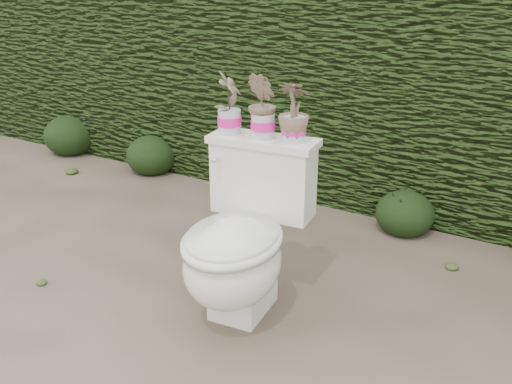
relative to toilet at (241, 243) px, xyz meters
The scene contains 10 objects.
ground 0.45m from the toilet, 130.00° to the left, with size 60.00×60.00×0.00m, color #776852.
hedge 1.87m from the toilet, 95.52° to the left, with size 8.00×1.00×1.60m, color #2F4617.
toilet is the anchor object (origin of this frame).
potted_plant_left 0.63m from the toilet, 130.97° to the left, with size 0.14×0.10×0.27m, color #257728.
potted_plant_center 0.61m from the toilet, 96.13° to the left, with size 0.15×0.12×0.28m, color #257728.
potted_plant_right 0.61m from the toilet, 64.62° to the left, with size 0.14×0.14×0.25m, color #257728.
liriope_clump_0 2.81m from the toilet, 152.50° to the left, with size 0.43×0.43×0.35m, color black.
liriope_clump_1 2.05m from the toilet, 141.33° to the left, with size 0.39×0.39×0.31m, color black.
liriope_clump_2 1.48m from the toilet, 115.64° to the left, with size 0.40×0.40×0.32m, color black.
liriope_clump_3 1.30m from the toilet, 72.07° to the left, with size 0.35×0.35×0.28m, color black.
Camera 1 is at (1.36, -2.11, 1.52)m, focal length 40.00 mm.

